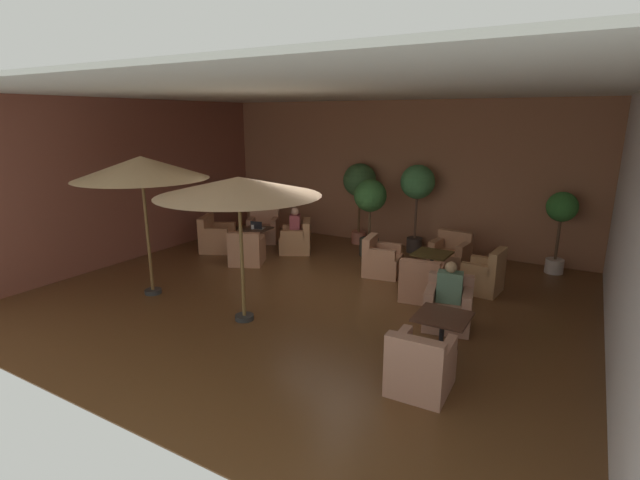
{
  "coord_description": "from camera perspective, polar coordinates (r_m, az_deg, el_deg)",
  "views": [
    {
      "loc": [
        4.42,
        -7.22,
        3.34
      ],
      "look_at": [
        0.0,
        0.44,
        1.0
      ],
      "focal_mm": 26.23,
      "sensor_mm": 36.0,
      "label": 1
    }
  ],
  "objects": [
    {
      "name": "patio_umbrella_center_beige",
      "position": [
        7.53,
        -9.89,
        6.38
      ],
      "size": [
        2.64,
        2.64,
        2.43
      ],
      "color": "#2D2D2D",
      "rests_on": "ground_plane"
    },
    {
      "name": "wall_left_accent",
      "position": [
        11.94,
        -22.5,
        6.64
      ],
      "size": [
        0.08,
        8.85,
        3.75
      ],
      "primitive_type": "cube",
      "color": "brown",
      "rests_on": "ground_plane"
    },
    {
      "name": "open_laptop",
      "position": [
        11.83,
        -7.66,
        1.61
      ],
      "size": [
        0.35,
        0.29,
        0.2
      ],
      "color": "#9EA0A5",
      "rests_on": "cafe_table_front_left"
    },
    {
      "name": "armchair_front_right_east",
      "position": [
        7.99,
        15.37,
        -8.01
      ],
      "size": [
        0.85,
        0.87,
        0.82
      ],
      "color": "tan",
      "rests_on": "ground_plane"
    },
    {
      "name": "potted_tree_mid_right",
      "position": [
        11.39,
        6.12,
        4.37
      ],
      "size": [
        0.79,
        0.79,
        1.9
      ],
      "color": "#35342A",
      "rests_on": "ground_plane"
    },
    {
      "name": "patio_umbrella_tall_red",
      "position": [
        9.2,
        -20.98,
        8.17
      ],
      "size": [
        2.42,
        2.42,
        2.65
      ],
      "color": "#2D2D2D",
      "rests_on": "ground_plane"
    },
    {
      "name": "armchair_front_right_north",
      "position": [
        6.16,
        12.11,
        -14.98
      ],
      "size": [
        0.73,
        0.8,
        0.83
      ],
      "color": "#AE7862",
      "rests_on": "ground_plane"
    },
    {
      "name": "armchair_front_left_east",
      "position": [
        11.03,
        -8.92,
        -1.35
      ],
      "size": [
        0.98,
        0.98,
        0.81
      ],
      "color": "tan",
      "rests_on": "ground_plane"
    },
    {
      "name": "wall_right_plain",
      "position": [
        7.39,
        33.69,
        0.83
      ],
      "size": [
        0.08,
        8.85,
        3.75
      ],
      "primitive_type": "cube",
      "color": "silver",
      "rests_on": "ground_plane"
    },
    {
      "name": "armchair_front_left_west",
      "position": [
        12.96,
        -6.9,
        1.24
      ],
      "size": [
        1.04,
        1.01,
        0.85
      ],
      "color": "tan",
      "rests_on": "ground_plane"
    },
    {
      "name": "armchair_mid_center_east",
      "position": [
        10.22,
        7.46,
        -2.52
      ],
      "size": [
        0.85,
        0.81,
        0.84
      ],
      "color": "tan",
      "rests_on": "ground_plane"
    },
    {
      "name": "armchair_front_left_south",
      "position": [
        11.88,
        -2.85,
        0.01
      ],
      "size": [
        1.06,
        1.08,
        0.82
      ],
      "color": "tan",
      "rests_on": "ground_plane"
    },
    {
      "name": "patron_blue_shirt",
      "position": [
        11.78,
        -3.06,
        2.09
      ],
      "size": [
        0.39,
        0.43,
        0.7
      ],
      "color": "#AC4851",
      "rests_on": "ground_plane"
    },
    {
      "name": "wall_back_brick",
      "position": [
        12.5,
        9.15,
        7.89
      ],
      "size": [
        10.05,
        0.08,
        3.75
      ],
      "primitive_type": "cube",
      "color": "#A36748",
      "rests_on": "ground_plane"
    },
    {
      "name": "potted_tree_left_corner",
      "position": [
        12.47,
        4.85,
        6.81
      ],
      "size": [
        0.88,
        0.88,
        2.16
      ],
      "color": "#AF604C",
      "rests_on": "ground_plane"
    },
    {
      "name": "armchair_front_left_north",
      "position": [
        12.25,
        -12.5,
        0.22
      ],
      "size": [
        1.07,
        1.08,
        0.9
      ],
      "color": "#BA7A52",
      "rests_on": "ground_plane"
    },
    {
      "name": "iced_drink_cup",
      "position": [
        11.82,
        -8.22,
        1.6
      ],
      "size": [
        0.08,
        0.08,
        0.11
      ],
      "primitive_type": "cylinder",
      "color": "white",
      "rests_on": "cafe_table_front_left"
    },
    {
      "name": "ceiling_slab",
      "position": [
        8.47,
        -1.57,
        17.77
      ],
      "size": [
        10.05,
        8.85,
        0.06
      ],
      "primitive_type": "cube",
      "color": "silver",
      "rests_on": "wall_back_brick"
    },
    {
      "name": "cafe_table_front_left",
      "position": [
        11.95,
        -7.78,
        0.67
      ],
      "size": [
        0.68,
        0.68,
        0.61
      ],
      "color": "black",
      "rests_on": "ground_plane"
    },
    {
      "name": "ground_plane",
      "position": [
        9.1,
        -1.4,
        -6.8
      ],
      "size": [
        10.05,
        8.85,
        0.02
      ],
      "primitive_type": "cube",
      "color": "brown"
    },
    {
      "name": "armchair_mid_center_west",
      "position": [
        9.69,
        19.34,
        -4.2
      ],
      "size": [
        0.77,
        0.78,
        0.89
      ],
      "color": "tan",
      "rests_on": "ground_plane"
    },
    {
      "name": "cafe_table_mid_center",
      "position": [
        9.97,
        13.5,
        -2.2
      ],
      "size": [
        0.74,
        0.74,
        0.61
      ],
      "color": "black",
      "rests_on": "ground_plane"
    },
    {
      "name": "armchair_mid_center_north",
      "position": [
        11.0,
        15.61,
        -1.77
      ],
      "size": [
        0.85,
        0.84,
        0.82
      ],
      "color": "#B77B56",
      "rests_on": "ground_plane"
    },
    {
      "name": "potted_tree_mid_left",
      "position": [
        11.27,
        27.32,
        2.61
      ],
      "size": [
        0.64,
        0.64,
        1.8
      ],
      "color": "beige",
      "rests_on": "ground_plane"
    },
    {
      "name": "patron_by_window",
      "position": [
        7.8,
        15.55,
        -5.27
      ],
      "size": [
        0.43,
        0.29,
        0.68
      ],
      "color": "#54745D",
      "rests_on": "ground_plane"
    },
    {
      "name": "cafe_table_front_right",
      "position": [
        6.99,
        14.68,
        -10.03
      ],
      "size": [
        0.74,
        0.74,
        0.61
      ],
      "color": "black",
      "rests_on": "ground_plane"
    },
    {
      "name": "armchair_mid_center_south",
      "position": [
        9.01,
        12.29,
        -5.18
      ],
      "size": [
        0.82,
        0.87,
        0.83
      ],
      "color": "#B47557",
      "rests_on": "ground_plane"
    },
    {
      "name": "potted_tree_right_corner",
      "position": [
        11.82,
        11.79,
        6.25
      ],
      "size": [
        0.84,
        0.84,
        2.21
      ],
      "color": "#3A2F2A",
      "rests_on": "ground_plane"
    }
  ]
}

